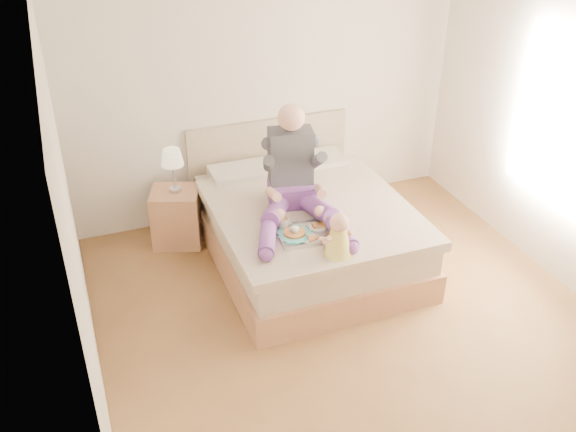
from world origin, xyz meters
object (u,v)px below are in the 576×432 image
object	(u,v)px
tray	(306,231)
baby	(338,238)
nightstand	(177,217)
bed	(304,225)
adult	(294,182)

from	to	relation	value
tray	baby	xyz separation A→B (m)	(0.13, -0.35, 0.12)
nightstand	baby	xyz separation A→B (m)	(0.97, -1.58, 0.48)
nightstand	bed	bearing A→B (deg)	-11.77
bed	nightstand	size ratio (longest dim) A/B	3.88
bed	adult	bearing A→B (deg)	-132.93
bed	baby	distance (m)	1.05
adult	tray	bearing A→B (deg)	-85.70
bed	nightstand	xyz separation A→B (m)	(-1.07, 0.64, -0.04)
nightstand	tray	distance (m)	1.54
adult	baby	xyz separation A→B (m)	(0.07, -0.76, -0.13)
adult	tray	distance (m)	0.49
bed	tray	world-z (taller)	bed
bed	baby	world-z (taller)	bed
nightstand	tray	bearing A→B (deg)	-36.42
nightstand	adult	size ratio (longest dim) A/B	0.46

